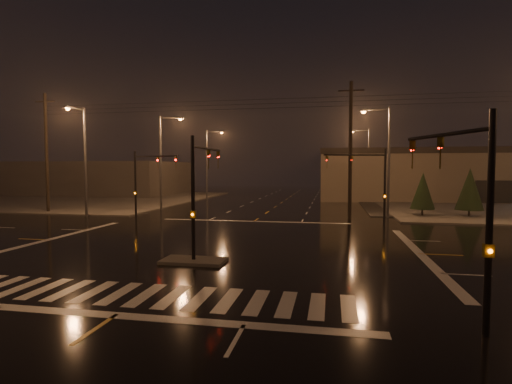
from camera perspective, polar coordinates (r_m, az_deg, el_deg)
ground at (r=23.21m, az=-5.55°, el=-7.72°), size 140.00×140.00×0.00m
sidewalk_nw at (r=63.52m, az=-24.28°, el=-0.90°), size 36.00×36.00×0.12m
median_island at (r=19.47m, az=-8.90°, el=-9.68°), size 3.00×1.60×0.15m
crosswalk at (r=15.04m, az=-15.50°, el=-13.97°), size 15.00×2.60×0.01m
stop_bar_near at (r=13.37m, az=-19.45°, el=-16.28°), size 16.00×0.50×0.01m
stop_bar_far at (r=33.77m, az=-0.30°, el=-4.21°), size 16.00×0.50×0.01m
commercial_block at (r=76.13m, az=-22.23°, el=1.87°), size 30.00×18.00×5.60m
signal_mast_median at (r=19.86m, az=-8.10°, el=1.30°), size 0.25×4.59×6.00m
signal_mast_ne at (r=32.15m, az=16.26°, el=2.04°), size 4.84×1.86×6.00m
signal_mast_nw at (r=35.74m, az=-15.71°, el=2.17°), size 4.84×1.86×6.00m
signal_mast_se at (r=12.72m, az=28.19°, el=-0.40°), size 1.55×3.87×6.00m
streetlight_1 at (r=43.59m, az=-13.13°, el=5.05°), size 2.77×0.32×10.00m
streetlight_2 at (r=58.58m, az=-6.77°, el=4.66°), size 2.77×0.32×10.00m
streetlight_3 at (r=38.18m, az=17.99°, el=5.22°), size 2.77×0.32×10.00m
streetlight_4 at (r=58.07m, az=15.50°, el=4.57°), size 2.77×0.32×10.00m
streetlight_5 at (r=39.95m, az=-23.49°, el=5.02°), size 0.32×2.77×10.00m
utility_pole_0 at (r=45.78m, az=-27.75°, el=5.07°), size 2.20×0.32×12.00m
utility_pole_1 at (r=35.93m, az=13.33°, el=5.94°), size 2.20×0.32×12.00m
conifer_0 at (r=40.18m, az=22.72°, el=0.17°), size 2.18×2.18×4.10m
conifer_1 at (r=41.17m, az=28.22°, el=0.38°), size 2.43×2.43×4.50m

